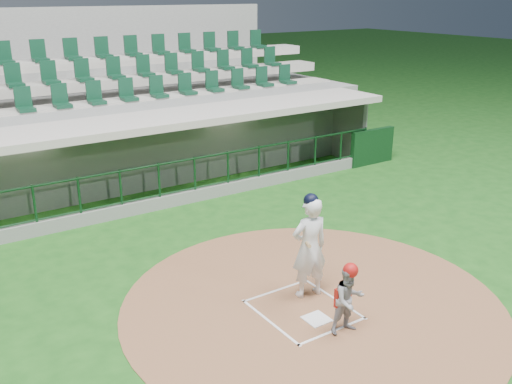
# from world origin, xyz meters

# --- Properties ---
(ground) EXTENTS (120.00, 120.00, 0.00)m
(ground) POSITION_xyz_m (0.00, 0.00, 0.00)
(ground) COLOR #174B15
(ground) RESTS_ON ground
(dirt_circle) EXTENTS (7.20, 7.20, 0.01)m
(dirt_circle) POSITION_xyz_m (0.30, -0.20, 0.01)
(dirt_circle) COLOR brown
(dirt_circle) RESTS_ON ground
(home_plate) EXTENTS (0.43, 0.43, 0.02)m
(home_plate) POSITION_xyz_m (0.00, -0.70, 0.02)
(home_plate) COLOR white
(home_plate) RESTS_ON dirt_circle
(batter_box_chalk) EXTENTS (1.55, 1.80, 0.01)m
(batter_box_chalk) POSITION_xyz_m (0.00, -0.30, 0.02)
(batter_box_chalk) COLOR white
(batter_box_chalk) RESTS_ON ground
(dugout_structure) EXTENTS (16.40, 3.70, 3.00)m
(dugout_structure) POSITION_xyz_m (0.11, 7.81, 0.96)
(dugout_structure) COLOR slate
(dugout_structure) RESTS_ON ground
(seating_deck) EXTENTS (17.00, 6.72, 5.15)m
(seating_deck) POSITION_xyz_m (0.00, 10.91, 1.42)
(seating_deck) COLOR gray
(seating_deck) RESTS_ON ground
(batter) EXTENTS (0.94, 0.94, 2.09)m
(batter) POSITION_xyz_m (0.42, 0.09, 1.05)
(batter) COLOR white
(batter) RESTS_ON dirt_circle
(catcher) EXTENTS (0.65, 0.53, 1.31)m
(catcher) POSITION_xyz_m (0.20, -1.27, 0.65)
(catcher) COLOR #939398
(catcher) RESTS_ON dirt_circle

